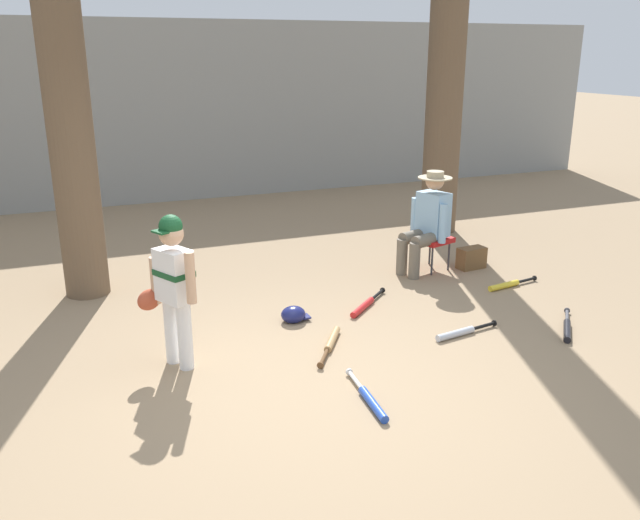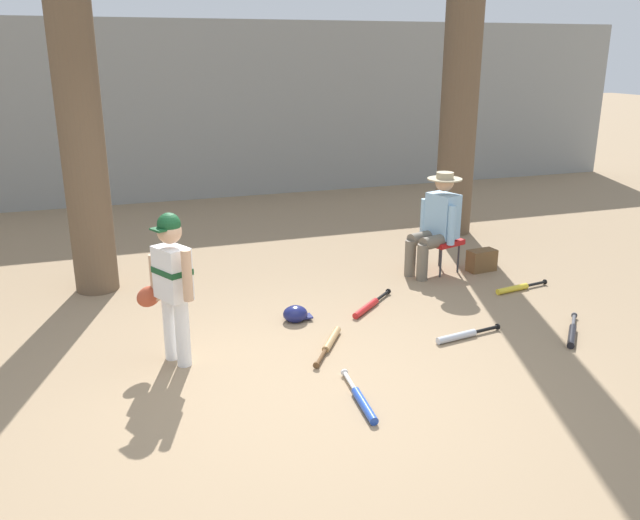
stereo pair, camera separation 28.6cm
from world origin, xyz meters
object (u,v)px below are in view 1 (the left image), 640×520
at_px(tree_near_player, 63,71).
at_px(tree_behind_spectator, 448,39).
at_px(folding_stool, 432,240).
at_px(bat_wood_tan, 331,342).
at_px(batting_helmet_navy, 294,315).
at_px(bat_blue_youth, 370,400).
at_px(bat_red_barrel, 365,305).
at_px(handbag_beside_stool, 471,258).
at_px(bat_black_composite, 567,328).
at_px(young_ballplayer, 173,282).
at_px(bat_aluminum_silver, 460,332).
at_px(bat_yellow_trainer, 508,285).
at_px(seated_spectator, 427,219).

distance_m(tree_near_player, tree_behind_spectator, 5.04).
relative_size(folding_stool, bat_wood_tan, 0.74).
bearing_deg(folding_stool, batting_helmet_navy, -156.77).
xyz_separation_m(tree_near_player, bat_blue_youth, (1.82, -3.29, -2.30)).
bearing_deg(bat_red_barrel, bat_blue_youth, -114.49).
height_order(handbag_beside_stool, bat_black_composite, handbag_beside_stool).
bearing_deg(bat_wood_tan, bat_red_barrel, 45.89).
height_order(young_ballplayer, bat_wood_tan, young_ballplayer).
bearing_deg(bat_black_composite, batting_helmet_navy, 152.70).
height_order(tree_behind_spectator, handbag_beside_stool, tree_behind_spectator).
distance_m(bat_blue_youth, bat_wood_tan, 1.07).
relative_size(tree_behind_spectator, bat_red_barrel, 9.29).
relative_size(bat_blue_youth, batting_helmet_navy, 2.69).
bearing_deg(bat_red_barrel, bat_aluminum_silver, -61.05).
bearing_deg(bat_blue_youth, young_ballplayer, 135.65).
bearing_deg(bat_yellow_trainer, handbag_beside_stool, 88.81).
bearing_deg(bat_wood_tan, tree_near_player, 131.17).
distance_m(handbag_beside_stool, bat_black_composite, 1.96).
height_order(folding_stool, bat_yellow_trainer, folding_stool).
distance_m(tree_near_player, batting_helmet_navy, 3.31).
xyz_separation_m(seated_spectator, batting_helmet_navy, (-1.99, -0.86, -0.57)).
bearing_deg(folding_stool, bat_aluminum_silver, -112.98).
bearing_deg(young_ballplayer, bat_aluminum_silver, -8.67).
height_order(tree_behind_spectator, young_ballplayer, tree_behind_spectator).
distance_m(bat_red_barrel, batting_helmet_navy, 0.80).
height_order(folding_stool, bat_wood_tan, folding_stool).
distance_m(bat_blue_youth, bat_black_composite, 2.37).
relative_size(tree_near_player, batting_helmet_navy, 19.08).
distance_m(bat_aluminum_silver, bat_wood_tan, 1.22).
distance_m(tree_near_player, bat_wood_tan, 3.75).
bearing_deg(seated_spectator, handbag_beside_stool, -11.30).
bearing_deg(folding_stool, seated_spectator, -162.60).
bearing_deg(batting_helmet_navy, bat_yellow_trainer, 0.30).
bearing_deg(bat_blue_youth, bat_yellow_trainer, 33.95).
bearing_deg(batting_helmet_navy, young_ballplayer, -157.12).
relative_size(tree_behind_spectator, bat_blue_youth, 7.78).
xyz_separation_m(bat_red_barrel, batting_helmet_navy, (-0.80, -0.05, 0.04)).
height_order(bat_aluminum_silver, bat_blue_youth, same).
bearing_deg(batting_helmet_navy, bat_black_composite, -27.30).
distance_m(folding_stool, bat_aluminum_silver, 1.98).
relative_size(tree_behind_spectator, folding_stool, 12.04).
xyz_separation_m(folding_stool, bat_blue_youth, (-2.08, -2.60, -0.33)).
bearing_deg(tree_behind_spectator, bat_red_barrel, -134.22).
bearing_deg(bat_black_composite, tree_near_player, 146.11).
height_order(young_ballplayer, bat_black_composite, young_ballplayer).
relative_size(folding_stool, bat_aluminum_silver, 0.70).
distance_m(handbag_beside_stool, bat_red_barrel, 1.91).
height_order(bat_aluminum_silver, bat_black_composite, same).
bearing_deg(bat_yellow_trainer, bat_aluminum_silver, -143.37).
bearing_deg(tree_near_player, bat_red_barrel, -30.41).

